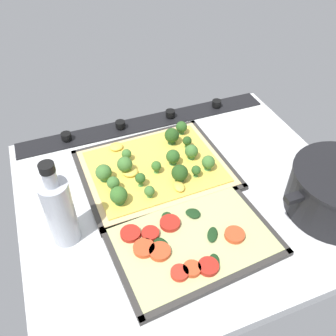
{
  "coord_description": "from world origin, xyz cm",
  "views": [
    {
      "loc": [
        25.78,
        54.47,
        62.56
      ],
      "look_at": [
        3.6,
        -2.65,
        6.55
      ],
      "focal_mm": 38.91,
      "sensor_mm": 36.0,
      "label": 1
    }
  ],
  "objects": [
    {
      "name": "veggie_pizza_back",
      "position": [
        5.43,
        14.18,
        1.17
      ],
      "size": [
        32.33,
        22.65,
        1.9
      ],
      "color": "#B5BB7B",
      "rests_on": "baking_tray_back"
    },
    {
      "name": "broccoli_pizza",
      "position": [
        4.7,
        -8.84,
        2.14
      ],
      "size": [
        34.52,
        28.1,
        5.96
      ],
      "color": "#D3B77F",
      "rests_on": "baking_tray_front"
    },
    {
      "name": "ground_plane",
      "position": [
        0.0,
        0.0,
        -1.5
      ],
      "size": [
        76.83,
        66.63,
        3.0
      ],
      "primitive_type": "cube",
      "color": "silver"
    },
    {
      "name": "baking_tray_front",
      "position": [
        4.49,
        -9.31,
        0.36
      ],
      "size": [
        36.99,
        30.58,
        1.3
      ],
      "color": "#33302D",
      "rests_on": "ground_plane"
    },
    {
      "name": "stove_control_panel",
      "position": [
        0.0,
        -29.81,
        0.56
      ],
      "size": [
        73.75,
        7.0,
        2.6
      ],
      "color": "black",
      "rests_on": "ground_plane"
    },
    {
      "name": "oil_bottle",
      "position": [
        28.59,
        3.07,
        8.42
      ],
      "size": [
        5.78,
        5.78,
        20.55
      ],
      "color": "#B7BCC6",
      "rests_on": "ground_plane"
    },
    {
      "name": "baking_tray_back",
      "position": [
        4.52,
        14.19,
        0.38
      ],
      "size": [
        34.91,
        25.23,
        1.3
      ],
      "color": "#33302D",
      "rests_on": "ground_plane"
    }
  ]
}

